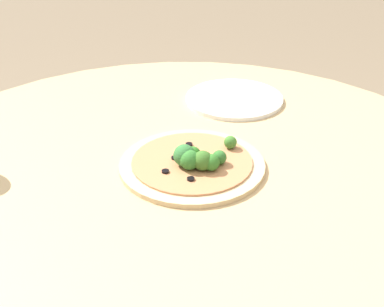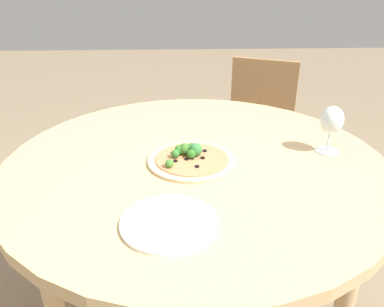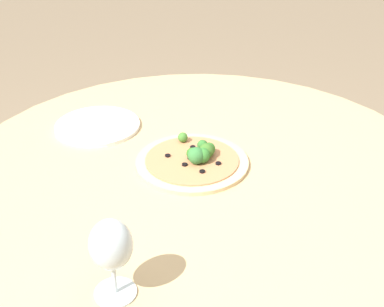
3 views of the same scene
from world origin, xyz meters
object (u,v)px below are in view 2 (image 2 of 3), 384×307
Objects in this scene: chair at (256,132)px; plate_near at (169,223)px; pizza at (191,158)px; wine_glass at (332,122)px.

plate_near is at bearing -87.08° from chair.
wine_glass is (0.05, -0.46, 0.10)m from pizza.
wine_glass is 0.67× the size of plate_near.
wine_glass reaches higher than pizza.
wine_glass reaches higher than chair.
plate_near is (-0.38, 0.53, -0.10)m from wine_glass.
plate_near is at bearing 168.55° from pizza.
pizza is (-0.93, 0.42, 0.31)m from chair.
chair reaches higher than pizza.
chair is 5.49× the size of wine_glass.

